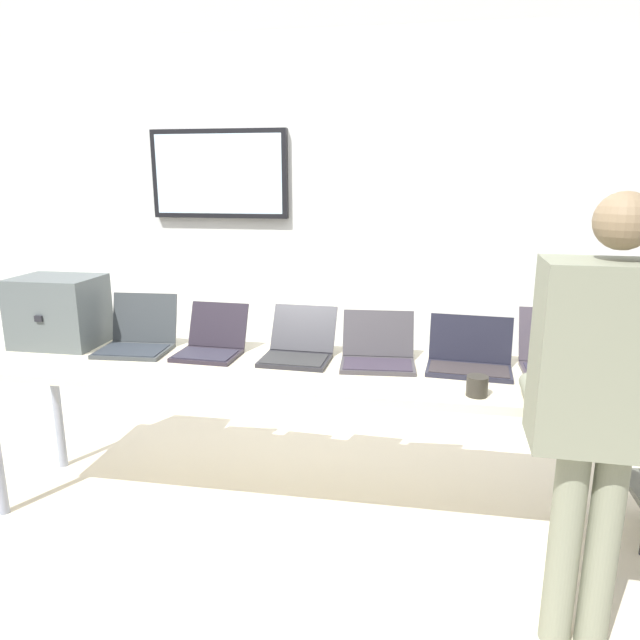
{
  "coord_description": "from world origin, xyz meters",
  "views": [
    {
      "loc": [
        0.62,
        -2.53,
        1.65
      ],
      "look_at": [
        0.17,
        0.06,
        1.0
      ],
      "focal_mm": 32.33,
      "sensor_mm": 36.0,
      "label": 1
    }
  ],
  "objects_px": {
    "equipment_box": "(59,311)",
    "laptop_station_3": "(378,353)",
    "laptop_station_2": "(298,348)",
    "person": "(602,390)",
    "workbench": "(283,375)",
    "laptop_station_5": "(560,359)",
    "laptop_station_1": "(211,343)",
    "laptop_station_0": "(138,338)",
    "coffee_mug": "(477,386)",
    "laptop_station_4": "(469,358)"
  },
  "relations": [
    {
      "from": "laptop_station_0",
      "to": "laptop_station_2",
      "type": "distance_m",
      "value": 0.84
    },
    {
      "from": "laptop_station_2",
      "to": "person",
      "type": "distance_m",
      "value": 1.39
    },
    {
      "from": "laptop_station_1",
      "to": "laptop_station_3",
      "type": "xyz_separation_m",
      "value": [
        0.83,
        -0.01,
        -0.0
      ]
    },
    {
      "from": "laptop_station_3",
      "to": "laptop_station_5",
      "type": "distance_m",
      "value": 0.83
    },
    {
      "from": "equipment_box",
      "to": "laptop_station_5",
      "type": "height_order",
      "value": "equipment_box"
    },
    {
      "from": "laptop_station_0",
      "to": "equipment_box",
      "type": "bearing_deg",
      "value": 177.51
    },
    {
      "from": "laptop_station_4",
      "to": "laptop_station_5",
      "type": "xyz_separation_m",
      "value": [
        0.41,
        0.05,
        0.0
      ]
    },
    {
      "from": "laptop_station_4",
      "to": "workbench",
      "type": "bearing_deg",
      "value": -174.51
    },
    {
      "from": "laptop_station_0",
      "to": "person",
      "type": "relative_size",
      "value": 0.22
    },
    {
      "from": "laptop_station_1",
      "to": "person",
      "type": "bearing_deg",
      "value": -24.15
    },
    {
      "from": "laptop_station_1",
      "to": "laptop_station_2",
      "type": "relative_size",
      "value": 0.9
    },
    {
      "from": "laptop_station_3",
      "to": "laptop_station_2",
      "type": "bearing_deg",
      "value": 177.47
    },
    {
      "from": "laptop_station_0",
      "to": "laptop_station_1",
      "type": "bearing_deg",
      "value": -1.04
    },
    {
      "from": "workbench",
      "to": "laptop_station_0",
      "type": "height_order",
      "value": "laptop_station_0"
    },
    {
      "from": "workbench",
      "to": "person",
      "type": "bearing_deg",
      "value": -26.85
    },
    {
      "from": "laptop_station_3",
      "to": "laptop_station_5",
      "type": "relative_size",
      "value": 0.95
    },
    {
      "from": "laptop_station_0",
      "to": "laptop_station_1",
      "type": "distance_m",
      "value": 0.4
    },
    {
      "from": "workbench",
      "to": "laptop_station_3",
      "type": "bearing_deg",
      "value": 12.17
    },
    {
      "from": "equipment_box",
      "to": "laptop_station_3",
      "type": "relative_size",
      "value": 1.16
    },
    {
      "from": "laptop_station_3",
      "to": "laptop_station_0",
      "type": "bearing_deg",
      "value": 179.17
    },
    {
      "from": "workbench",
      "to": "coffee_mug",
      "type": "bearing_deg",
      "value": -16.03
    },
    {
      "from": "laptop_station_3",
      "to": "laptop_station_4",
      "type": "height_order",
      "value": "laptop_station_4"
    },
    {
      "from": "equipment_box",
      "to": "laptop_station_4",
      "type": "bearing_deg",
      "value": -1.34
    },
    {
      "from": "workbench",
      "to": "laptop_station_4",
      "type": "bearing_deg",
      "value": 5.49
    },
    {
      "from": "equipment_box",
      "to": "laptop_station_5",
      "type": "distance_m",
      "value": 2.51
    },
    {
      "from": "equipment_box",
      "to": "coffee_mug",
      "type": "relative_size",
      "value": 4.89
    },
    {
      "from": "laptop_station_1",
      "to": "coffee_mug",
      "type": "xyz_separation_m",
      "value": [
        1.26,
        -0.36,
        -0.01
      ]
    },
    {
      "from": "laptop_station_3",
      "to": "laptop_station_4",
      "type": "relative_size",
      "value": 0.92
    },
    {
      "from": "laptop_station_5",
      "to": "person",
      "type": "distance_m",
      "value": 0.77
    },
    {
      "from": "coffee_mug",
      "to": "laptop_station_3",
      "type": "bearing_deg",
      "value": 141.22
    },
    {
      "from": "laptop_station_1",
      "to": "person",
      "type": "distance_m",
      "value": 1.78
    },
    {
      "from": "workbench",
      "to": "laptop_station_5",
      "type": "bearing_deg",
      "value": 6.0
    },
    {
      "from": "person",
      "to": "laptop_station_3",
      "type": "bearing_deg",
      "value": 137.67
    },
    {
      "from": "laptop_station_2",
      "to": "laptop_station_3",
      "type": "height_order",
      "value": "laptop_station_2"
    },
    {
      "from": "equipment_box",
      "to": "laptop_station_0",
      "type": "relative_size",
      "value": 1.17
    },
    {
      "from": "laptop_station_3",
      "to": "coffee_mug",
      "type": "relative_size",
      "value": 4.21
    },
    {
      "from": "person",
      "to": "coffee_mug",
      "type": "xyz_separation_m",
      "value": [
        -0.36,
        0.37,
        -0.15
      ]
    },
    {
      "from": "laptop_station_5",
      "to": "person",
      "type": "height_order",
      "value": "person"
    },
    {
      "from": "equipment_box",
      "to": "laptop_station_0",
      "type": "height_order",
      "value": "equipment_box"
    },
    {
      "from": "equipment_box",
      "to": "laptop_station_2",
      "type": "relative_size",
      "value": 1.13
    },
    {
      "from": "equipment_box",
      "to": "laptop_station_5",
      "type": "relative_size",
      "value": 1.1
    },
    {
      "from": "laptop_station_0",
      "to": "laptop_station_2",
      "type": "relative_size",
      "value": 0.96
    },
    {
      "from": "laptop_station_5",
      "to": "coffee_mug",
      "type": "height_order",
      "value": "laptop_station_5"
    },
    {
      "from": "laptop_station_4",
      "to": "person",
      "type": "xyz_separation_m",
      "value": [
        0.36,
        -0.7,
        0.13
      ]
    },
    {
      "from": "laptop_station_0",
      "to": "laptop_station_3",
      "type": "height_order",
      "value": "laptop_station_0"
    },
    {
      "from": "workbench",
      "to": "laptop_station_0",
      "type": "distance_m",
      "value": 0.81
    },
    {
      "from": "laptop_station_1",
      "to": "laptop_station_5",
      "type": "distance_m",
      "value": 1.66
    },
    {
      "from": "equipment_box",
      "to": "laptop_station_3",
      "type": "height_order",
      "value": "equipment_box"
    },
    {
      "from": "laptop_station_2",
      "to": "coffee_mug",
      "type": "bearing_deg",
      "value": -23.86
    },
    {
      "from": "laptop_station_2",
      "to": "laptop_station_4",
      "type": "distance_m",
      "value": 0.81
    }
  ]
}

